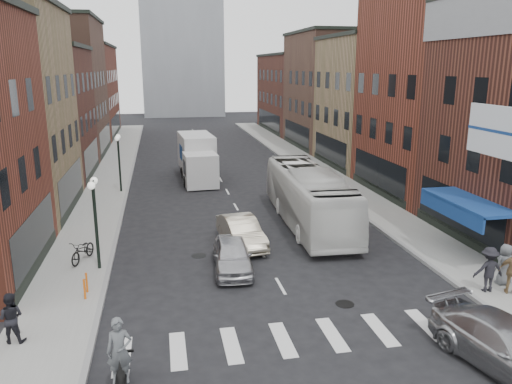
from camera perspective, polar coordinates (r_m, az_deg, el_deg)
ground at (r=19.80m, az=3.53°, el=-11.88°), size 160.00×160.00×0.00m
sidewalk_left at (r=40.33m, az=-16.32°, el=1.28°), size 3.00×74.00×0.15m
sidewalk_right at (r=42.20m, az=7.30°, el=2.30°), size 3.00×74.00×0.15m
curb_left at (r=40.23m, az=-14.19°, el=1.28°), size 0.20×74.00×0.16m
curb_right at (r=41.78m, az=5.34°, el=2.12°), size 0.20×74.00×0.16m
crosswalk_stripes at (r=17.26m, az=6.10°, el=-16.15°), size 12.00×2.20×0.01m
bldg_left_mid_b at (r=42.65m, az=-25.36°, el=8.09°), size 10.30×10.20×10.30m
bldg_left_far_a at (r=53.28m, az=-22.69°, el=10.93°), size 10.30×12.20×13.30m
bldg_left_far_b at (r=67.09m, az=-20.27°, el=10.74°), size 10.30×16.20×11.30m
bldg_right_mid_a at (r=36.84m, az=21.49°, el=10.84°), size 10.30×10.20×14.30m
bldg_right_mid_b at (r=45.70m, az=14.61°, el=9.93°), size 10.30×10.20×11.30m
bldg_right_far_a at (r=55.79m, az=9.75°, el=11.39°), size 10.30×12.20×12.30m
bldg_right_far_b at (r=69.11m, az=5.59°, el=11.20°), size 10.30×16.20×10.30m
awning_blue at (r=24.62m, az=22.65°, el=-1.19°), size 1.80×5.00×0.78m
billboard_sign at (r=22.19m, az=25.59°, el=6.18°), size 1.52×3.00×3.70m
streetlamp_near at (r=22.16m, az=-17.97°, el=-1.64°), size 0.32×1.22×4.11m
streetlamp_far at (r=35.79m, az=-15.43°, el=4.39°), size 0.32×1.22×4.11m
bike_rack at (r=20.44m, az=-18.89°, el=-10.10°), size 0.08×0.68×0.80m
box_truck at (r=39.24m, az=-6.70°, el=3.84°), size 2.76×8.06×3.45m
motorcycle_rider at (r=14.29m, az=-15.22°, el=-18.31°), size 0.67×2.38×2.43m
transit_bus at (r=28.03m, az=6.03°, el=-0.54°), size 3.14×11.62×3.21m
sedan_left_near at (r=21.92m, az=-2.73°, el=-7.24°), size 1.91×4.16×1.38m
sedan_left_far at (r=24.82m, az=-1.70°, el=-4.55°), size 2.08×4.54×1.44m
curb_car at (r=16.94m, az=26.86°, el=-15.50°), size 3.19×5.42×1.47m
parked_bicycle at (r=23.86m, az=-19.17°, el=-6.33°), size 1.30×2.04×1.01m
ped_left_solo at (r=17.99m, az=-26.24°, el=-12.76°), size 0.86×0.57×1.67m
ped_right_a at (r=21.52m, az=25.05°, el=-8.01°), size 1.21×0.67×1.81m
ped_right_c at (r=22.49m, az=26.55°, el=-7.40°), size 0.88×0.63×1.69m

